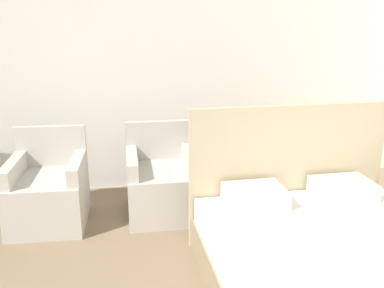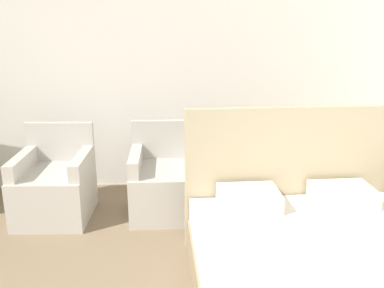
{
  "view_description": "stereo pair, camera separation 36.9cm",
  "coord_description": "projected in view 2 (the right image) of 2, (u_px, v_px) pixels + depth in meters",
  "views": [
    {
      "loc": [
        -0.55,
        -0.8,
        1.86
      ],
      "look_at": [
        0.12,
        2.68,
        0.78
      ],
      "focal_mm": 40.0,
      "sensor_mm": 36.0,
      "label": 1
    },
    {
      "loc": [
        -0.18,
        -0.85,
        1.86
      ],
      "look_at": [
        0.12,
        2.68,
        0.78
      ],
      "focal_mm": 40.0,
      "sensor_mm": 36.0,
      "label": 2
    }
  ],
  "objects": [
    {
      "name": "wall_back",
      "position": [
        172.0,
        55.0,
        4.54
      ],
      "size": [
        10.0,
        0.06,
        2.9
      ],
      "color": "white",
      "rests_on": "ground_plane"
    },
    {
      "name": "armchair_near_window_left",
      "position": [
        55.0,
        188.0,
        4.04
      ],
      "size": [
        0.7,
        0.75,
        0.85
      ],
      "rotation": [
        0.0,
        0.0,
        -0.07
      ],
      "color": "#B7B2A8",
      "rests_on": "ground_plane"
    },
    {
      "name": "armchair_near_window_right",
      "position": [
        166.0,
        185.0,
        4.13
      ],
      "size": [
        0.68,
        0.73,
        0.85
      ],
      "rotation": [
        0.0,
        0.0,
        -0.03
      ],
      "color": "#B7B2A8",
      "rests_on": "ground_plane"
    },
    {
      "name": "bed",
      "position": [
        328.0,
        280.0,
        2.69
      ],
      "size": [
        1.68,
        2.09,
        1.17
      ],
      "color": "#8C7A5B",
      "rests_on": "ground_plane"
    }
  ]
}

